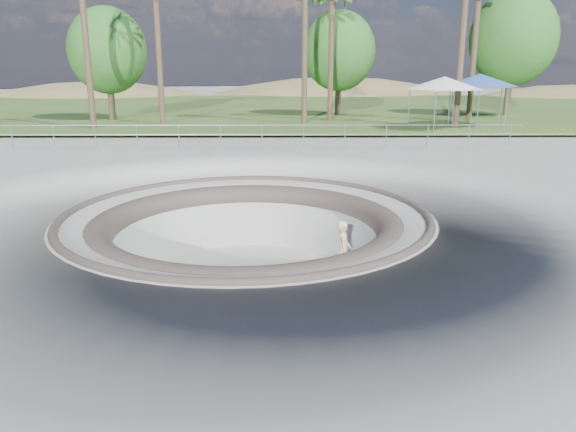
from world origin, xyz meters
name	(u,v)px	position (x,y,z in m)	size (l,w,h in m)	color
ground	(246,215)	(0.00, 0.00, 0.00)	(180.00, 180.00, 0.00)	#AFAFAA
skate_bowl	(248,276)	(0.00, 0.00, -1.83)	(14.00, 14.00, 4.10)	#AFAFAA
grass_strip	(271,108)	(0.00, 34.00, 0.22)	(180.00, 36.00, 0.12)	#3D5E25
distant_hills	(305,151)	(3.78, 57.17, -7.02)	(103.20, 45.00, 28.60)	brown
safety_railing	(262,135)	(0.00, 12.00, 0.69)	(25.00, 0.06, 1.03)	gray
skateboard	(342,279)	(2.70, -0.23, -1.84)	(0.78, 0.45, 0.08)	#91613A
skater	(343,250)	(2.70, -0.23, -0.98)	(0.61, 0.40, 1.68)	beige
canopy_white	(444,83)	(10.31, 18.00, 2.91)	(5.67, 5.67, 3.00)	gray
canopy_blue	(480,80)	(12.87, 19.54, 3.02)	(6.00, 6.00, 3.13)	gray
bushy_tree_left	(107,51)	(-10.65, 23.80, 4.81)	(5.19, 4.72, 7.49)	brown
bushy_tree_mid	(339,51)	(5.06, 26.95, 4.84)	(5.22, 4.74, 7.53)	brown
bushy_tree_right	(514,39)	(17.45, 26.63, 5.69)	(6.17, 5.61, 8.90)	brown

